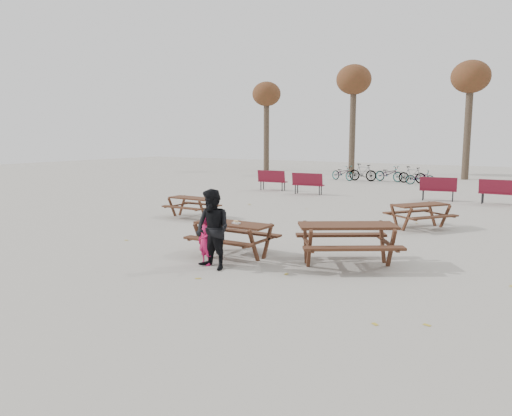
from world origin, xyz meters
The scene contains 14 objects.
ground centered at (0.00, 0.00, 0.00)m, with size 80.00×80.00×0.00m, color gray.
main_picnic_table centered at (0.00, 0.00, 0.59)m, with size 1.80×1.45×0.78m.
food_tray centered at (0.13, -0.06, 0.79)m, with size 0.18×0.11×0.04m, color white.
bread_roll centered at (0.13, -0.06, 0.83)m, with size 0.14×0.06×0.05m, color tan.
soda_bottle centered at (-0.14, -0.18, 0.85)m, with size 0.07×0.07×0.17m.
child centered at (-0.03, -1.02, 0.55)m, with size 0.40×0.26×1.09m, color #C11851.
adult centered at (0.31, -1.20, 0.84)m, with size 0.82×0.64×1.69m, color black.
picnic_table_east centered at (2.56, 0.63, 0.45)m, with size 2.07×1.67×0.89m, color #3B2115, non-canonical shape.
picnic_table_north centered at (-4.30, 3.76, 0.35)m, with size 1.60×1.29×0.69m, color #3B2115, non-canonical shape.
picnic_table_far centered at (2.82, 5.83, 0.37)m, with size 1.72×1.38×0.74m, color #3B2115, non-canonical shape.
park_bench_row centered at (-1.01, 12.54, 0.52)m, with size 12.01×1.54×1.03m.
bicycle_row centered at (-2.97, 20.09, 0.48)m, with size 6.57×2.00×1.06m.
tree_row centered at (0.90, 25.15, 6.19)m, with size 32.17×3.52×8.26m.
fallen_leaves centered at (0.50, 2.50, 0.00)m, with size 11.00×11.00×0.01m, color #B0972A, non-canonical shape.
Camera 1 is at (6.48, -9.38, 2.79)m, focal length 35.00 mm.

